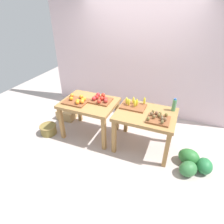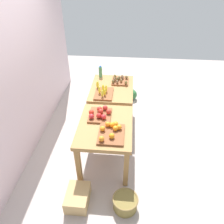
{
  "view_description": "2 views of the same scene",
  "coord_description": "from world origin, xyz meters",
  "views": [
    {
      "loc": [
        1.07,
        -2.8,
        2.46
      ],
      "look_at": [
        -0.09,
        0.03,
        0.61
      ],
      "focal_mm": 30.19,
      "sensor_mm": 36.0,
      "label": 1
    },
    {
      "loc": [
        -3.0,
        -0.31,
        2.77
      ],
      "look_at": [
        0.04,
        -0.05,
        0.56
      ],
      "focal_mm": 34.36,
      "sensor_mm": 36.0,
      "label": 2
    }
  ],
  "objects": [
    {
      "name": "orange_bin",
      "position": [
        -0.76,
        -0.1,
        0.79
      ],
      "size": [
        0.44,
        0.36,
        0.11
      ],
      "color": "brown",
      "rests_on": "display_table_left"
    },
    {
      "name": "display_table_left",
      "position": [
        -0.56,
        0.0,
        0.64
      ],
      "size": [
        1.04,
        0.8,
        0.76
      ],
      "color": "#9D7340",
      "rests_on": "ground_plane"
    },
    {
      "name": "cardboard_produce_box",
      "position": [
        -1.37,
        0.3,
        0.11
      ],
      "size": [
        0.4,
        0.3,
        0.21
      ],
      "primitive_type": "cube",
      "color": "tan",
      "rests_on": "ground_plane"
    },
    {
      "name": "ground_plane",
      "position": [
        0.0,
        0.0,
        0.0
      ],
      "size": [
        8.0,
        8.0,
        0.0
      ],
      "primitive_type": "plane",
      "color": "#B5A7A1"
    },
    {
      "name": "wicker_basket",
      "position": [
        -1.38,
        -0.35,
        0.11
      ],
      "size": [
        0.35,
        0.35,
        0.2
      ],
      "color": "olive",
      "rests_on": "ground_plane"
    },
    {
      "name": "watermelon_pile",
      "position": [
        1.47,
        -0.22,
        0.13
      ],
      "size": [
        0.58,
        0.63,
        0.28
      ],
      "color": "#25703C",
      "rests_on": "ground_plane"
    },
    {
      "name": "water_bottle",
      "position": [
        0.98,
        0.27,
        0.87
      ],
      "size": [
        0.07,
        0.07,
        0.24
      ],
      "color": "#4C8C59",
      "rests_on": "display_table_right"
    },
    {
      "name": "apple_bin",
      "position": [
        -0.36,
        0.1,
        0.8
      ],
      "size": [
        0.4,
        0.36,
        0.11
      ],
      "color": "brown",
      "rests_on": "display_table_left"
    },
    {
      "name": "banana_crate",
      "position": [
        0.29,
        0.13,
        0.8
      ],
      "size": [
        0.44,
        0.33,
        0.17
      ],
      "color": "brown",
      "rests_on": "display_table_right"
    },
    {
      "name": "kiwi_bin",
      "position": [
        0.79,
        -0.14,
        0.79
      ],
      "size": [
        0.36,
        0.33,
        0.1
      ],
      "color": "brown",
      "rests_on": "display_table_right"
    },
    {
      "name": "back_wall",
      "position": [
        0.0,
        1.35,
        1.5
      ],
      "size": [
        4.4,
        0.12,
        3.0
      ],
      "primitive_type": "cube",
      "color": "silver",
      "rests_on": "ground_plane"
    },
    {
      "name": "display_table_right",
      "position": [
        0.56,
        0.0,
        0.64
      ],
      "size": [
        1.04,
        0.8,
        0.76
      ],
      "color": "#9D7340",
      "rests_on": "ground_plane"
    }
  ]
}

